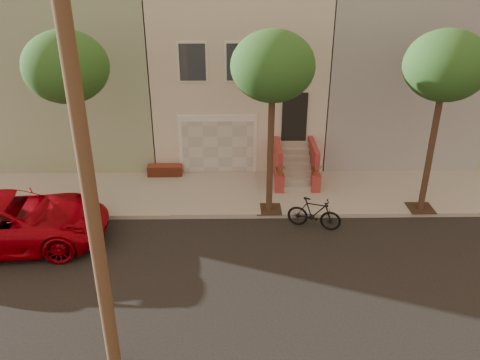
{
  "coord_description": "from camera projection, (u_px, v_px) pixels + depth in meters",
  "views": [
    {
      "loc": [
        -0.27,
        -11.43,
        8.61
      ],
      "look_at": [
        -0.05,
        3.0,
        1.76
      ],
      "focal_mm": 36.32,
      "sensor_mm": 36.0,
      "label": 1
    }
  ],
  "objects": [
    {
      "name": "sidewalk",
      "position": [
        240.0,
        193.0,
        18.82
      ],
      "size": [
        40.0,
        3.7,
        0.15
      ],
      "primitive_type": "cube",
      "color": "gray",
      "rests_on": "ground"
    },
    {
      "name": "pickup_truck",
      "position": [
        9.0,
        221.0,
        15.34
      ],
      "size": [
        6.4,
        3.48,
        1.7
      ],
      "primitive_type": "imported",
      "rotation": [
        0.0,
        0.0,
        1.68
      ],
      "color": "#A1010E",
      "rests_on": "ground"
    },
    {
      "name": "ground",
      "position": [
        243.0,
        279.0,
        14.02
      ],
      "size": [
        90.0,
        90.0,
        0.0
      ],
      "primitive_type": "plane",
      "color": "black",
      "rests_on": "ground"
    },
    {
      "name": "motorcycle",
      "position": [
        314.0,
        213.0,
        16.41
      ],
      "size": [
        1.91,
        1.09,
        1.11
      ],
      "primitive_type": "imported",
      "rotation": [
        0.0,
        0.0,
        1.24
      ],
      "color": "black",
      "rests_on": "ground"
    },
    {
      "name": "tree_mid",
      "position": [
        273.0,
        67.0,
        15.3
      ],
      "size": [
        2.7,
        2.57,
        6.3
      ],
      "color": "#2D2116",
      "rests_on": "sidewalk"
    },
    {
      "name": "tree_right",
      "position": [
        446.0,
        67.0,
        15.38
      ],
      "size": [
        2.7,
        2.57,
        6.3
      ],
      "color": "#2D2116",
      "rests_on": "sidewalk"
    },
    {
      "name": "tree_left",
      "position": [
        66.0,
        68.0,
        15.21
      ],
      "size": [
        2.7,
        2.57,
        6.3
      ],
      "color": "#2D2116",
      "rests_on": "sidewalk"
    },
    {
      "name": "house_row",
      "position": [
        238.0,
        68.0,
        22.56
      ],
      "size": [
        33.1,
        11.7,
        7.0
      ],
      "color": "beige",
      "rests_on": "sidewalk"
    }
  ]
}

